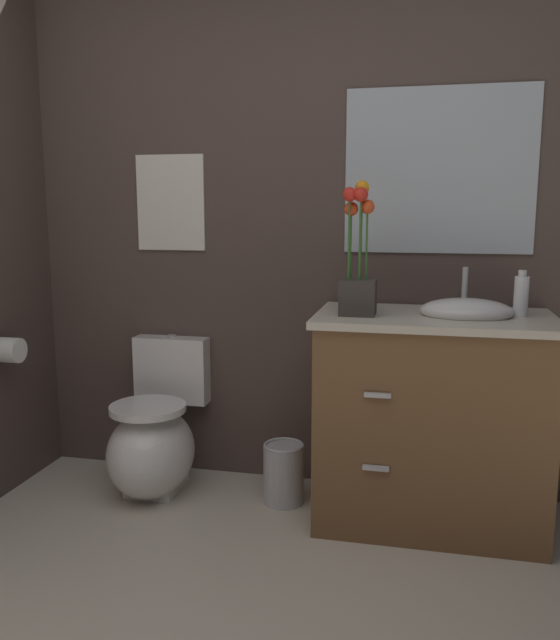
# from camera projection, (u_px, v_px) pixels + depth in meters

# --- Properties ---
(wall_back) EXTENTS (4.09, 0.05, 2.50)m
(wall_back) POSITION_uv_depth(u_px,v_px,m) (353.00, 218.00, 2.89)
(wall_back) COLOR #4C3D38
(wall_back) RESTS_ON ground_plane
(toilet) EXTENTS (0.38, 0.59, 0.69)m
(toilet) POSITION_uv_depth(u_px,v_px,m) (155.00, 440.00, 2.95)
(toilet) COLOR white
(toilet) RESTS_ON ground_plane
(vanity_cabinet) EXTENTS (0.94, 0.56, 1.05)m
(vanity_cabinet) POSITION_uv_depth(u_px,v_px,m) (431.00, 417.00, 2.63)
(vanity_cabinet) COLOR brown
(vanity_cabinet) RESTS_ON ground_plane
(flower_vase) EXTENTS (0.14, 0.14, 0.53)m
(flower_vase) POSITION_uv_depth(u_px,v_px,m) (358.00, 273.00, 2.54)
(flower_vase) COLOR #38332D
(flower_vase) RESTS_ON vanity_cabinet
(soap_bottle) EXTENTS (0.06, 0.06, 0.18)m
(soap_bottle) POSITION_uv_depth(u_px,v_px,m) (521.00, 295.00, 2.51)
(soap_bottle) COLOR white
(soap_bottle) RESTS_ON vanity_cabinet
(trash_bin) EXTENTS (0.18, 0.18, 0.27)m
(trash_bin) POSITION_uv_depth(u_px,v_px,m) (284.00, 473.00, 2.85)
(trash_bin) COLOR #B7B7BC
(trash_bin) RESTS_ON ground_plane
(wall_poster) EXTENTS (0.33, 0.01, 0.44)m
(wall_poster) POSITION_uv_depth(u_px,v_px,m) (171.00, 203.00, 3.03)
(wall_poster) COLOR silver
(wall_mirror) EXTENTS (0.80, 0.01, 0.70)m
(wall_mirror) POSITION_uv_depth(u_px,v_px,m) (439.00, 171.00, 2.75)
(wall_mirror) COLOR #B2BCC6
(toilet_paper_roll) EXTENTS (0.11, 0.11, 0.11)m
(toilet_paper_roll) POSITION_uv_depth(u_px,v_px,m) (9.00, 350.00, 2.82)
(toilet_paper_roll) COLOR white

